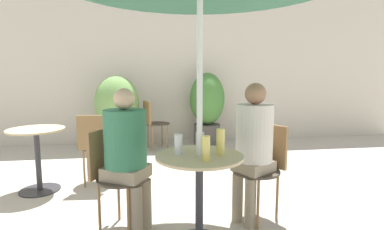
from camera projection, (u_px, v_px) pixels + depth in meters
name	position (u px, v px, depth m)	size (l,w,h in m)	color
storefront_wall	(160.00, 66.00, 5.84)	(10.00, 0.06, 3.00)	beige
cafe_table_near	(199.00, 183.00, 2.27)	(0.66, 0.66, 0.72)	#2D2D33
cafe_table_far	(37.00, 149.00, 3.38)	(0.61, 0.61, 0.72)	#2D2D33
bistro_chair_0	(263.00, 161.00, 2.76)	(0.49, 0.48, 0.86)	#42382D
bistro_chair_1	(113.00, 169.00, 2.54)	(0.48, 0.47, 0.86)	#42382D
bistro_chair_2	(153.00, 120.00, 5.31)	(0.47, 0.45, 0.86)	#42382D
bistro_chair_3	(96.00, 142.00, 3.53)	(0.43, 0.43, 0.86)	#42382D
seated_person_0	(253.00, 141.00, 2.64)	(0.41, 0.40, 1.25)	gray
seated_person_1	(127.00, 148.00, 2.46)	(0.43, 0.42, 1.21)	gray
beer_glass_0	(220.00, 142.00, 2.25)	(0.06, 0.06, 0.20)	#DBC65B
beer_glass_1	(200.00, 141.00, 2.39)	(0.07, 0.07, 0.14)	silver
beer_glass_2	(178.00, 144.00, 2.25)	(0.06, 0.06, 0.16)	silver
beer_glass_3	(206.00, 148.00, 2.08)	(0.06, 0.06, 0.18)	#DBC65B
potted_plant_0	(117.00, 108.00, 5.28)	(0.77, 0.77, 1.31)	slate
potted_plant_1	(207.00, 106.00, 5.62)	(0.65, 0.65, 1.37)	#47423D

